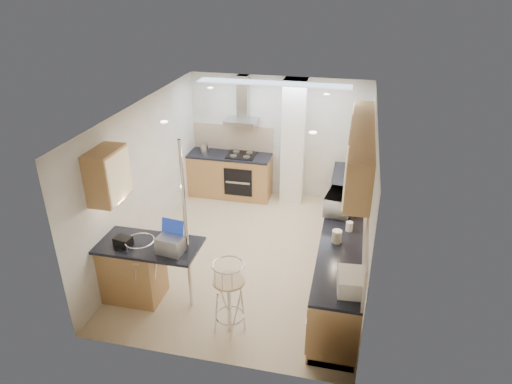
% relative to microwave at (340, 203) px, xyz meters
% --- Properties ---
extents(ground, '(4.80, 4.80, 0.00)m').
position_rel_microwave_xyz_m(ground, '(-1.39, -0.10, -1.08)').
color(ground, '#CBB287').
rests_on(ground, ground).
extents(room_shell, '(3.64, 4.84, 2.51)m').
position_rel_microwave_xyz_m(room_shell, '(-1.07, 0.27, 0.46)').
color(room_shell, beige).
rests_on(room_shell, ground).
extents(right_counter, '(0.63, 4.40, 0.92)m').
position_rel_microwave_xyz_m(right_counter, '(0.11, -0.10, -0.62)').
color(right_counter, '#AC7344').
rests_on(right_counter, ground).
extents(back_counter, '(1.70, 0.63, 0.92)m').
position_rel_microwave_xyz_m(back_counter, '(-2.34, 2.00, -0.62)').
color(back_counter, '#AC7344').
rests_on(back_counter, ground).
extents(peninsula, '(1.47, 0.72, 0.94)m').
position_rel_microwave_xyz_m(peninsula, '(-2.52, -1.55, -0.60)').
color(peninsula, '#AC7344').
rests_on(peninsula, ground).
extents(microwave, '(0.47, 0.63, 0.32)m').
position_rel_microwave_xyz_m(microwave, '(0.00, 0.00, 0.00)').
color(microwave, white).
rests_on(microwave, right_counter).
extents(laptop, '(0.37, 0.30, 0.23)m').
position_rel_microwave_xyz_m(laptop, '(-2.11, -1.66, -0.02)').
color(laptop, '#979A9E').
rests_on(laptop, peninsula).
extents(bag, '(0.25, 0.20, 0.12)m').
position_rel_microwave_xyz_m(bag, '(-2.81, -1.66, -0.08)').
color(bag, black).
rests_on(bag, peninsula).
extents(bar_stool_near, '(0.56, 0.56, 1.06)m').
position_rel_microwave_xyz_m(bar_stool_near, '(-2.57, -1.64, -0.55)').
color(bar_stool_near, tan).
rests_on(bar_stool_near, ground).
extents(bar_stool_end, '(0.48, 0.48, 1.06)m').
position_rel_microwave_xyz_m(bar_stool_end, '(-1.25, -1.92, -0.55)').
color(bar_stool_end, tan).
rests_on(bar_stool_end, ground).
extents(jar_a, '(0.13, 0.13, 0.18)m').
position_rel_microwave_xyz_m(jar_a, '(0.12, 1.08, -0.07)').
color(jar_a, beige).
rests_on(jar_a, right_counter).
extents(jar_b, '(0.11, 0.11, 0.14)m').
position_rel_microwave_xyz_m(jar_b, '(0.11, 1.19, -0.09)').
color(jar_b, beige).
rests_on(jar_b, right_counter).
extents(jar_c, '(0.16, 0.16, 0.18)m').
position_rel_microwave_xyz_m(jar_c, '(0.02, -0.89, -0.07)').
color(jar_c, '#C0B89A').
rests_on(jar_c, right_counter).
extents(jar_d, '(0.11, 0.11, 0.14)m').
position_rel_microwave_xyz_m(jar_d, '(0.18, -0.54, -0.09)').
color(jar_d, white).
rests_on(jar_d, right_counter).
extents(bread_bin, '(0.37, 0.45, 0.22)m').
position_rel_microwave_xyz_m(bread_bin, '(0.26, -1.92, -0.05)').
color(bread_bin, beige).
rests_on(bread_bin, right_counter).
extents(kettle, '(0.16, 0.16, 0.21)m').
position_rel_microwave_xyz_m(kettle, '(-2.85, 1.92, -0.06)').
color(kettle, '#A8ABAD').
rests_on(kettle, back_counter).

